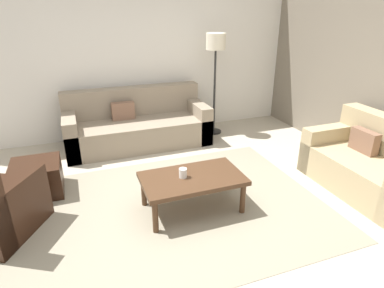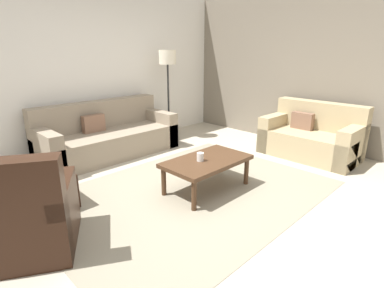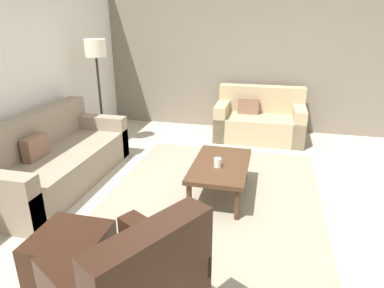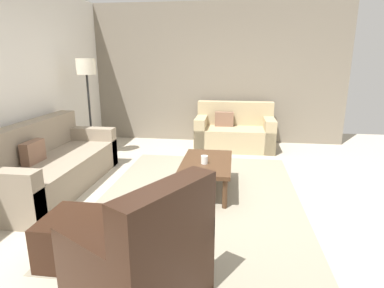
# 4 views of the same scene
# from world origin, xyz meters

# --- Properties ---
(ground_plane) EXTENTS (8.00, 8.00, 0.00)m
(ground_plane) POSITION_xyz_m (0.00, 0.00, 0.00)
(ground_plane) COLOR #B2A893
(rear_partition) EXTENTS (6.00, 0.12, 2.80)m
(rear_partition) POSITION_xyz_m (0.00, 2.60, 1.40)
(rear_partition) COLOR silver
(rear_partition) RESTS_ON ground_plane
(stone_feature_panel) EXTENTS (0.12, 5.20, 2.80)m
(stone_feature_panel) POSITION_xyz_m (3.00, 0.00, 1.40)
(stone_feature_panel) COLOR slate
(stone_feature_panel) RESTS_ON ground_plane
(area_rug) EXTENTS (3.41, 2.49, 0.01)m
(area_rug) POSITION_xyz_m (0.00, 0.00, 0.00)
(area_rug) COLOR gray
(area_rug) RESTS_ON ground_plane
(couch_main) EXTENTS (2.25, 0.93, 0.88)m
(couch_main) POSITION_xyz_m (0.05, 2.09, 0.30)
(couch_main) COLOR gray
(couch_main) RESTS_ON ground_plane
(couch_loveseat) EXTENTS (0.86, 1.49, 0.88)m
(couch_loveseat) POSITION_xyz_m (2.46, -0.41, 0.30)
(couch_loveseat) COLOR tan
(couch_loveseat) RESTS_ON ground_plane
(armchair_leather) EXTENTS (1.09, 1.09, 0.95)m
(armchair_leather) POSITION_xyz_m (-1.82, 0.19, 0.31)
(armchair_leather) COLOR black
(armchair_leather) RESTS_ON ground_plane
(ottoman) EXTENTS (0.56, 0.56, 0.40)m
(ottoman) POSITION_xyz_m (-1.41, 0.90, 0.20)
(ottoman) COLOR black
(ottoman) RESTS_ON ground_plane
(coffee_table) EXTENTS (1.10, 0.64, 0.41)m
(coffee_table) POSITION_xyz_m (0.22, -0.06, 0.36)
(coffee_table) COLOR #472D1C
(coffee_table) RESTS_ON ground_plane
(cup) EXTENTS (0.09, 0.09, 0.10)m
(cup) POSITION_xyz_m (0.12, -0.04, 0.46)
(cup) COLOR white
(cup) RESTS_ON coffee_table
(lamp_standing) EXTENTS (0.32, 0.32, 1.71)m
(lamp_standing) POSITION_xyz_m (1.42, 2.07, 1.41)
(lamp_standing) COLOR black
(lamp_standing) RESTS_ON ground_plane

